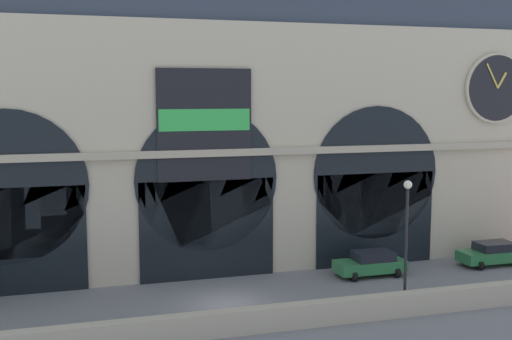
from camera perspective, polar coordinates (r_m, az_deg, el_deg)
The scene contains 6 objects.
ground_plane at distance 34.96m, azimuth -2.59°, elevation -12.03°, with size 200.00×200.00×0.00m, color slate.
quay_parapet_wall at distance 30.85m, azimuth -0.62°, elevation -13.48°, with size 90.00×0.70×1.20m, color #B2A891.
station_building at distance 39.95m, azimuth -5.04°, elevation 3.76°, with size 47.57×4.44×18.89m.
car_mideast at distance 40.40m, azimuth 10.36°, elevation -8.32°, with size 4.40×2.22×1.55m.
car_east at distance 44.98m, azimuth 20.61°, elevation -7.08°, with size 4.40×2.22×1.55m.
street_lamp_quayside at distance 33.84m, azimuth 13.48°, elevation -5.10°, with size 0.44×0.44×6.90m.
Camera 1 is at (-7.92, -32.08, 11.40)m, focal length 44.17 mm.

